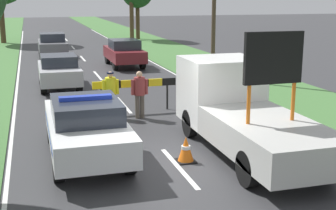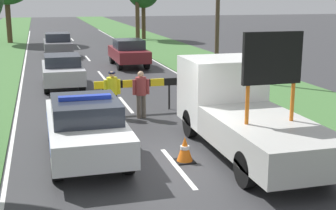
% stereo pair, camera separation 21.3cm
% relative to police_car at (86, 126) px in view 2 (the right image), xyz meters
% --- Properties ---
extents(ground_plane, '(160.00, 160.00, 0.00)m').
position_rel_police_car_xyz_m(ground_plane, '(2.01, -0.94, -0.81)').
color(ground_plane, '#333335').
extents(lane_markings, '(7.93, 61.50, 0.01)m').
position_rel_police_car_xyz_m(lane_markings, '(2.01, 13.89, -0.80)').
color(lane_markings, silver).
rests_on(lane_markings, ground).
extents(grass_verge_right, '(4.91, 120.00, 0.03)m').
position_rel_police_car_xyz_m(grass_verge_right, '(8.48, 19.06, -0.79)').
color(grass_verge_right, '#427038').
rests_on(grass_verge_right, ground).
extents(police_car, '(1.84, 4.76, 1.62)m').
position_rel_police_car_xyz_m(police_car, '(0.00, 0.00, 0.00)').
color(police_car, white).
rests_on(police_car, ground).
extents(work_truck, '(2.09, 6.00, 3.24)m').
position_rel_police_car_xyz_m(work_truck, '(4.01, -0.48, 0.27)').
color(work_truck, white).
rests_on(work_truck, ground).
extents(road_barrier, '(2.97, 0.08, 1.13)m').
position_rel_police_car_xyz_m(road_barrier, '(2.21, 4.33, 0.13)').
color(road_barrier, black).
rests_on(road_barrier, ground).
extents(police_officer, '(0.56, 0.36, 1.56)m').
position_rel_police_car_xyz_m(police_officer, '(1.26, 3.74, 0.12)').
color(police_officer, '#191E38').
rests_on(police_officer, ground).
extents(pedestrian_civilian, '(0.57, 0.36, 1.59)m').
position_rel_police_car_xyz_m(pedestrian_civilian, '(2.16, 3.38, 0.13)').
color(pedestrian_civilian, brown).
rests_on(pedestrian_civilian, ground).
extents(traffic_cone_near_police, '(0.36, 0.36, 0.51)m').
position_rel_police_car_xyz_m(traffic_cone_near_police, '(5.14, 2.26, -0.56)').
color(traffic_cone_near_police, black).
rests_on(traffic_cone_near_police, ground).
extents(traffic_cone_centre_front, '(0.47, 0.47, 0.64)m').
position_rel_police_car_xyz_m(traffic_cone_centre_front, '(2.30, -1.05, -0.49)').
color(traffic_cone_centre_front, black).
rests_on(traffic_cone_centre_front, ground).
extents(traffic_cone_near_truck, '(0.41, 0.41, 0.57)m').
position_rel_police_car_xyz_m(traffic_cone_near_truck, '(-0.28, 5.22, -0.52)').
color(traffic_cone_near_truck, black).
rests_on(traffic_cone_near_truck, ground).
extents(queued_car_sedan_silver, '(1.71, 3.97, 1.47)m').
position_rel_police_car_xyz_m(queued_car_sedan_silver, '(-0.07, 9.54, -0.04)').
color(queued_car_sedan_silver, '#B2B2B7').
rests_on(queued_car_sedan_silver, ground).
extents(queued_car_wagon_maroon, '(1.76, 4.29, 1.56)m').
position_rel_police_car_xyz_m(queued_car_wagon_maroon, '(3.95, 15.01, 0.01)').
color(queued_car_wagon_maroon, maroon).
rests_on(queued_car_wagon_maroon, ground).
extents(queued_car_suv_grey, '(1.78, 4.33, 1.56)m').
position_rel_police_car_xyz_m(queued_car_suv_grey, '(0.21, 20.91, -0.01)').
color(queued_car_suv_grey, slate).
rests_on(queued_car_suv_grey, ground).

